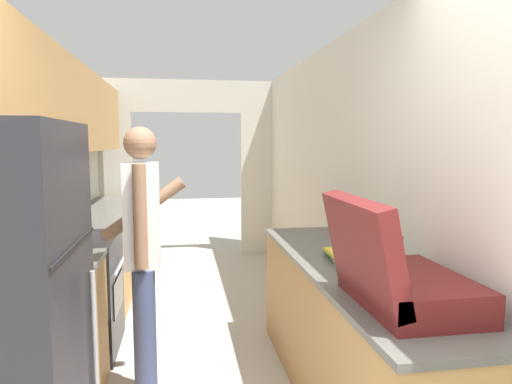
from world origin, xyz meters
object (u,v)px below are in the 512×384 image
Objects in this scene: range_oven at (76,294)px; person at (143,255)px; suitcase at (393,275)px; book_stack at (347,255)px.

range_oven is 1.07m from person.
range_oven is 0.60× the size of person.
suitcase is 2.20× the size of book_stack.
range_oven is at bearing 134.98° from suitcase.
person is 1.54m from suitcase.
range_oven is 1.52× the size of suitcase.
person is 2.52× the size of suitcase.
person is at bearing 171.64° from book_stack.
range_oven is at bearing 152.56° from book_stack.
suitcase is at bearing -95.91° from book_stack.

